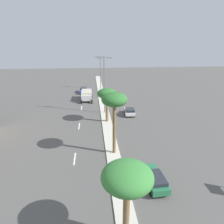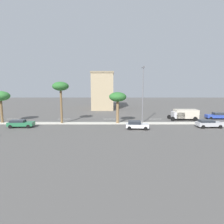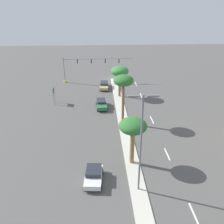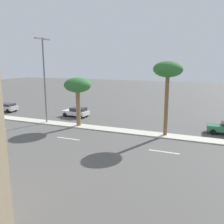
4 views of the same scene
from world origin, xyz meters
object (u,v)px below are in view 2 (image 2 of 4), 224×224
palm_tree_mid (118,98)px  sedan_white_right (136,125)px  palm_tree_far (61,88)px  street_lamp_trailing (143,91)px  commercial_building (103,91)px  box_truck (184,114)px  sedan_silver_leading (209,123)px  sedan_blue_far (217,116)px  sedan_green_front (20,123)px  palm_tree_near (0,97)px

palm_tree_mid → sedan_white_right: palm_tree_mid is taller
palm_tree_far → street_lamp_trailing: street_lamp_trailing is taller
palm_tree_far → sedan_white_right: size_ratio=2.02×
palm_tree_far → commercial_building: bearing=164.6°
street_lamp_trailing → box_truck: street_lamp_trailing is taller
sedan_silver_leading → sedan_white_right: (1.16, -13.04, -0.00)m
sedan_blue_far → sedan_silver_leading: (8.63, -6.26, -0.03)m
palm_tree_mid → palm_tree_far: bearing=-89.6°
commercial_building → sedan_white_right: bearing=13.3°
sedan_blue_far → palm_tree_mid: bearing=-77.3°
palm_tree_mid → sedan_green_front: palm_tree_mid is taller
street_lamp_trailing → box_truck: (-3.83, 9.63, -5.18)m
palm_tree_near → sedan_blue_far: (-4.66, 45.43, -4.50)m
palm_tree_far → palm_tree_mid: bearing=90.4°
commercial_building → sedan_blue_far: commercial_building is taller
palm_tree_far → sedan_green_front: (3.37, -6.53, -6.33)m
palm_tree_far → sedan_green_front: 9.70m
palm_tree_near → box_truck: bearing=95.4°
palm_tree_near → street_lamp_trailing: size_ratio=0.57×
palm_tree_near → palm_tree_far: 12.17m
sedan_green_front → palm_tree_far: bearing=117.3°
palm_tree_near → box_truck: (-3.54, 37.53, -4.00)m
sedan_green_front → commercial_building: bearing=154.8°
box_truck → street_lamp_trailing: bearing=-68.3°
street_lamp_trailing → sedan_blue_far: bearing=105.8°
palm_tree_near → sedan_silver_leading: (3.97, 39.17, -4.54)m
palm_tree_far → sedan_blue_far: palm_tree_far is taller
sedan_green_front → box_truck: (-7.39, 32.04, 0.54)m
palm_tree_mid → street_lamp_trailing: (-0.11, 4.89, 1.36)m
palm_tree_mid → sedan_blue_far: size_ratio=1.34×
commercial_building → sedan_blue_far: bearing=52.5°
sedan_white_right → sedan_green_front: size_ratio=0.89×
sedan_white_right → commercial_building: bearing=-166.7°
sedan_blue_far → sedan_green_front: sedan_blue_far is taller
sedan_blue_far → sedan_white_right: 21.63m
sedan_silver_leading → sedan_white_right: bearing=-84.9°
street_lamp_trailing → sedan_blue_far: (-4.94, 17.53, -5.68)m
street_lamp_trailing → sedan_blue_far: size_ratio=2.42×
palm_tree_far → palm_tree_mid: palm_tree_far is taller
sedan_white_right → box_truck: bearing=127.3°
palm_tree_mid → palm_tree_near: bearing=-91.0°
street_lamp_trailing → sedan_white_right: (4.84, -1.77, -5.72)m
sedan_silver_leading → palm_tree_far: bearing=-97.3°
street_lamp_trailing → sedan_blue_far: 19.08m
box_truck → palm_tree_far: bearing=-81.0°
sedan_blue_far → sedan_silver_leading: 10.66m
street_lamp_trailing → sedan_silver_leading: 13.16m
commercial_building → box_truck: size_ratio=2.30×
palm_tree_near → sedan_silver_leading: 39.63m
street_lamp_trailing → box_truck: size_ratio=1.81×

